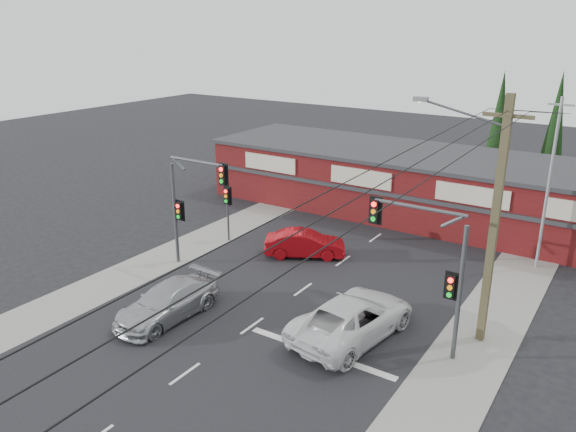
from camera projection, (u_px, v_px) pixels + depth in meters
The scene contains 18 objects.
ground at pixel (270, 313), 25.20m from camera, with size 120.00×120.00×0.00m, color black.
road_strip at pixel (325, 274), 29.15m from camera, with size 14.00×70.00×0.01m, color black.
verge_left at pixel (201, 241), 33.55m from camera, with size 3.00×70.00×0.02m, color gray.
verge_right at pixel (492, 319), 24.74m from camera, with size 3.00×70.00×0.02m, color gray.
stop_line at pixel (320, 352), 22.19m from camera, with size 6.50×0.35×0.01m, color silver.
white_suv at pixel (353, 318), 23.12m from camera, with size 2.86×6.20×1.72m, color silver.
silver_suv at pixel (168, 302), 24.63m from camera, with size 2.12×5.22×1.52m, color #ACAFB2.
red_sedan at pixel (305, 244), 31.19m from camera, with size 1.54×4.43×1.46m, color #9A090F.
lane_dashes at pixel (324, 274), 29.09m from camera, with size 0.12×47.46×0.01m.
shop_building at pixel (400, 180), 38.45m from camera, with size 27.30×8.40×4.22m.
conifer_near at pixel (499, 123), 40.57m from camera, with size 1.80×1.80×9.25m.
conifer_far at pixel (556, 124), 40.34m from camera, with size 1.80×1.80×9.25m.
traffic_mast_left at pixel (189, 196), 28.83m from camera, with size 3.77×0.27×5.97m.
traffic_mast_right at pixel (433, 259), 21.15m from camera, with size 3.96×0.27×5.97m.
pedestal_signal at pixel (227, 202), 32.89m from camera, with size 0.55×0.27×3.38m.
utility_pole at pixel (492, 215), 21.46m from camera, with size 4.38×0.59×10.00m.
steel_pole at pixel (549, 182), 28.49m from camera, with size 1.20×0.16×9.00m.
power_lines at pixel (461, 147), 15.90m from camera, with size 2.01×29.00×1.22m.
Camera 1 is at (12.96, -18.27, 12.37)m, focal length 35.00 mm.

